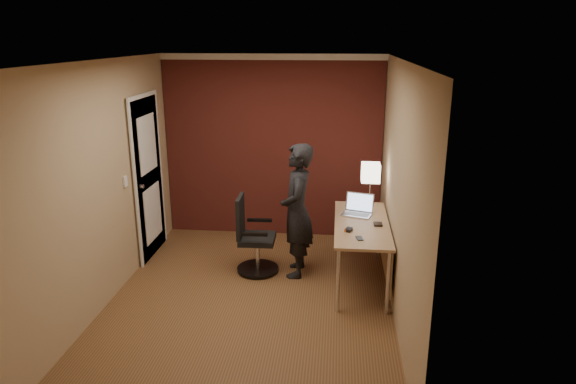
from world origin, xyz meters
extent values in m
plane|color=brown|center=(0.00, 0.00, 0.00)|extent=(4.00, 4.00, 0.00)
plane|color=white|center=(0.00, 0.00, 2.50)|extent=(4.00, 4.00, 0.00)
plane|color=tan|center=(0.00, 2.00, 1.25)|extent=(3.00, 0.00, 3.00)
plane|color=tan|center=(0.00, -2.00, 1.25)|extent=(3.00, 0.00, 3.00)
plane|color=tan|center=(-1.50, 0.00, 1.25)|extent=(0.00, 4.00, 4.00)
plane|color=tan|center=(1.50, 0.00, 1.25)|extent=(0.00, 4.00, 4.00)
cube|color=maroon|center=(0.00, 1.97, 1.25)|extent=(2.98, 0.06, 2.50)
cube|color=silver|center=(0.00, 1.96, 2.46)|extent=(3.00, 0.08, 0.08)
cube|color=silver|center=(0.00, -1.96, 2.46)|extent=(3.00, 0.08, 0.08)
cube|color=silver|center=(-1.46, 0.00, 2.46)|extent=(0.08, 4.00, 0.08)
cube|color=silver|center=(1.46, 0.00, 2.46)|extent=(0.08, 4.00, 0.08)
cube|color=silver|center=(-1.48, 1.10, 1.00)|extent=(0.05, 0.82, 2.02)
cube|color=silver|center=(-1.46, 1.10, 1.00)|extent=(0.02, 0.92, 2.12)
cylinder|color=silver|center=(-1.43, 0.77, 1.00)|extent=(0.05, 0.05, 0.05)
cube|color=silver|center=(-1.49, 0.45, 1.15)|extent=(0.02, 0.08, 0.12)
cube|color=tan|center=(1.18, 0.51, 0.71)|extent=(0.60, 1.50, 0.03)
cube|color=tan|center=(1.46, 0.51, 0.43)|extent=(0.02, 1.38, 0.54)
cylinder|color=silver|center=(0.93, -0.18, 0.35)|extent=(0.04, 0.04, 0.70)
cylinder|color=silver|center=(0.93, 1.20, 0.35)|extent=(0.04, 0.04, 0.70)
cylinder|color=silver|center=(1.43, -0.18, 0.35)|extent=(0.04, 0.04, 0.70)
cylinder|color=silver|center=(1.43, 1.20, 0.35)|extent=(0.04, 0.04, 0.70)
cube|color=silver|center=(1.29, 1.10, 0.74)|extent=(0.11, 0.11, 0.01)
cylinder|color=silver|center=(1.29, 1.10, 0.90)|extent=(0.01, 0.01, 0.30)
cube|color=white|center=(1.29, 1.10, 1.16)|extent=(0.22, 0.22, 0.22)
cube|color=silver|center=(1.13, 0.76, 0.74)|extent=(0.38, 0.32, 0.01)
cube|color=silver|center=(1.16, 0.87, 0.85)|extent=(0.33, 0.15, 0.22)
cube|color=#B2CCF2|center=(1.16, 0.86, 0.85)|extent=(0.30, 0.13, 0.19)
cube|color=gray|center=(1.13, 0.75, 0.75)|extent=(0.31, 0.21, 0.00)
cube|color=black|center=(1.03, 0.24, 0.75)|extent=(0.09, 0.11, 0.03)
cube|color=black|center=(1.14, 0.03, 0.73)|extent=(0.08, 0.12, 0.01)
cube|color=black|center=(1.35, 0.45, 0.74)|extent=(0.09, 0.11, 0.02)
cylinder|color=black|center=(-0.03, 0.68, 0.04)|extent=(0.50, 0.50, 0.03)
cylinder|color=silver|center=(-0.03, 0.68, 0.22)|extent=(0.05, 0.05, 0.37)
cube|color=black|center=(-0.03, 0.68, 0.42)|extent=(0.42, 0.42, 0.06)
cube|color=black|center=(-0.22, 0.67, 0.70)|extent=(0.05, 0.38, 0.49)
cube|color=black|center=(-0.03, 0.91, 0.57)|extent=(0.30, 0.05, 0.04)
cube|color=black|center=(-0.02, 0.44, 0.57)|extent=(0.30, 0.05, 0.04)
imported|color=black|center=(0.44, 0.68, 0.79)|extent=(0.39, 0.58, 1.58)
camera|label=1|loc=(0.89, -4.90, 2.73)|focal=32.00mm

